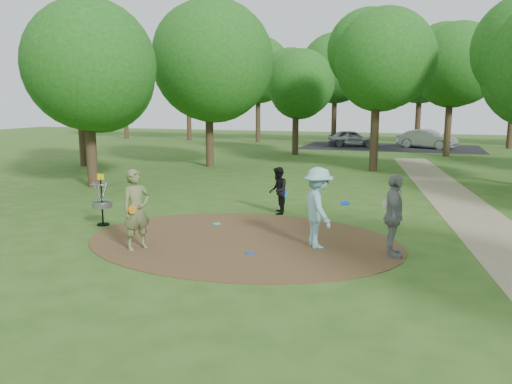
% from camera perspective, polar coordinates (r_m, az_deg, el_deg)
% --- Properties ---
extents(ground, '(100.00, 100.00, 0.00)m').
position_cam_1_polar(ground, '(13.23, -1.64, -5.57)').
color(ground, '#2D5119').
rests_on(ground, ground).
extents(dirt_clearing, '(8.40, 8.40, 0.02)m').
position_cam_1_polar(dirt_clearing, '(13.23, -1.64, -5.53)').
color(dirt_clearing, '#47301C').
rests_on(dirt_clearing, ground).
extents(footpath, '(7.55, 39.89, 0.01)m').
position_cam_1_polar(footpath, '(14.58, 26.25, -5.13)').
color(footpath, '#8C7A5B').
rests_on(footpath, ground).
extents(parking_lot, '(14.00, 8.00, 0.01)m').
position_cam_1_polar(parking_lot, '(42.18, 15.11, 4.96)').
color(parking_lot, black).
rests_on(parking_lot, ground).
extents(player_observer_with_disc, '(0.78, 0.87, 2.01)m').
position_cam_1_polar(player_observer_with_disc, '(12.58, -13.51, -1.97)').
color(player_observer_with_disc, '#616B3D').
rests_on(player_observer_with_disc, ground).
extents(player_throwing_with_disc, '(1.44, 1.51, 2.03)m').
position_cam_1_polar(player_throwing_with_disc, '(12.48, 7.10, -1.81)').
color(player_throwing_with_disc, '#8BC6D0').
rests_on(player_throwing_with_disc, ground).
extents(player_walking_with_disc, '(0.73, 0.86, 1.55)m').
position_cam_1_polar(player_walking_with_disc, '(16.20, 2.52, 0.16)').
color(player_walking_with_disc, black).
rests_on(player_walking_with_disc, ground).
extents(player_waiting_with_disc, '(0.57, 1.19, 1.98)m').
position_cam_1_polar(player_waiting_with_disc, '(12.07, 15.47, -2.64)').
color(player_waiting_with_disc, gray).
rests_on(player_waiting_with_disc, ground).
extents(disc_ground_cyan, '(0.22, 0.22, 0.02)m').
position_cam_1_polar(disc_ground_cyan, '(14.95, -4.50, -3.63)').
color(disc_ground_cyan, '#1ACAD1').
rests_on(disc_ground_cyan, dirt_clearing).
extents(disc_ground_blue, '(0.22, 0.22, 0.02)m').
position_cam_1_polar(disc_ground_blue, '(12.09, -0.71, -6.95)').
color(disc_ground_blue, blue).
rests_on(disc_ground_blue, dirt_clearing).
extents(car_left, '(4.23, 2.46, 1.35)m').
position_cam_1_polar(car_left, '(42.49, 10.89, 6.08)').
color(car_left, '#929298').
rests_on(car_left, ground).
extents(car_right, '(4.77, 3.11, 1.48)m').
position_cam_1_polar(car_right, '(42.05, 18.96, 5.76)').
color(car_right, '#A7ACAE').
rests_on(car_right, ground).
extents(disc_golf_basket, '(0.63, 0.63, 1.54)m').
position_cam_1_polar(disc_golf_basket, '(15.37, -17.24, -0.46)').
color(disc_golf_basket, black).
rests_on(disc_golf_basket, ground).
extents(tree_ring, '(37.36, 44.88, 8.90)m').
position_cam_1_polar(tree_ring, '(21.72, 12.54, 14.10)').
color(tree_ring, '#332316').
rests_on(tree_ring, ground).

